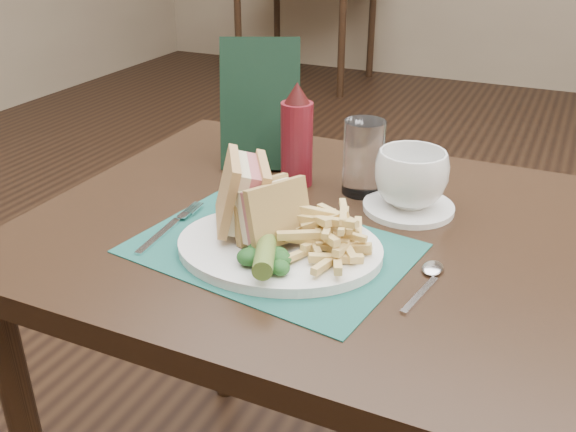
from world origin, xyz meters
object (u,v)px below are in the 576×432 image
Objects in this scene: ketchup_bottle at (297,135)px; sandwich_half_b at (263,206)px; table_main at (315,401)px; plate at (279,248)px; placemat at (272,248)px; drinking_glass at (363,157)px; check_presenter at (260,104)px; saucer at (408,207)px; sandwich_half_a at (228,194)px; coffee_cup at (411,178)px; table_bg_left at (307,29)px.

sandwich_half_b is at bearing -77.66° from ketchup_bottle.
plate is (-0.01, -0.12, 0.38)m from table_main.
placemat is 3.00× the size of drinking_glass.
ketchup_bottle is 0.76× the size of check_presenter.
drinking_glass is at bearing -36.03° from check_presenter.
plate is 1.23× the size of check_presenter.
check_presenter reaches higher than saucer.
sandwich_half_a is 0.31m from coffee_cup.
table_main is 0.46m from drinking_glass.
coffee_cup reaches higher than table_main.
table_main is 7.60× the size of coffee_cup.
plate is 0.26m from coffee_cup.
check_presenter is at bearing 119.56° from placemat.
saucer is 0.61× the size of check_presenter.
saucer is at bearing 82.40° from sandwich_half_b.
check_presenter reaches higher than ketchup_bottle.
ketchup_bottle is (-0.21, 0.02, 0.04)m from coffee_cup.
table_bg_left is 7.60× the size of coffee_cup.
table_bg_left is at bearing 115.84° from saucer.
sandwich_half_a is 0.89× the size of drinking_glass.
sandwich_half_b is (0.06, 0.00, -0.01)m from sandwich_half_a.
coffee_cup is at bearing 55.57° from placemat.
table_main is 0.56m from check_presenter.
table_main is at bearing -51.99° from ketchup_bottle.
table_main is 6.92× the size of drinking_glass.
drinking_glass is 0.70× the size of ketchup_bottle.
placemat is 3.37× the size of sandwich_half_a.
sandwich_half_a reaches higher than sandwich_half_b.
check_presenter is (-0.31, 0.08, 0.06)m from coffee_cup.
sandwich_half_a is (-0.09, 0.01, 0.07)m from plate.
table_bg_left is 6.92× the size of drinking_glass.
drinking_glass reaches higher than placemat.
placemat is at bearing -124.43° from saucer.
sandwich_half_b is 0.27m from saucer.
sandwich_half_b is at bearing -127.24° from coffee_cup.
sandwich_half_a reaches higher than drinking_glass.
drinking_glass is (0.12, 0.25, -0.01)m from sandwich_half_a.
sandwich_half_a is at bearing -149.99° from sandwich_half_b.
table_bg_left is at bearing 115.84° from coffee_cup.
check_presenter is at bearing 165.32° from coffee_cup.
table_main is 2.31× the size of placemat.
ketchup_bottle is at bearing 99.56° from plate.
saucer reaches higher than placemat.
placemat is at bearing -124.43° from coffee_cup.
sandwich_half_b is 0.27m from coffee_cup.
drinking_glass is (1.56, -3.38, 0.44)m from table_bg_left.
coffee_cup is at bearing 40.06° from table_main.
sandwich_half_b is 0.74× the size of drinking_glass.
check_presenter reaches higher than sandwich_half_b.
ketchup_bottle reaches higher than sandwich_half_b.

